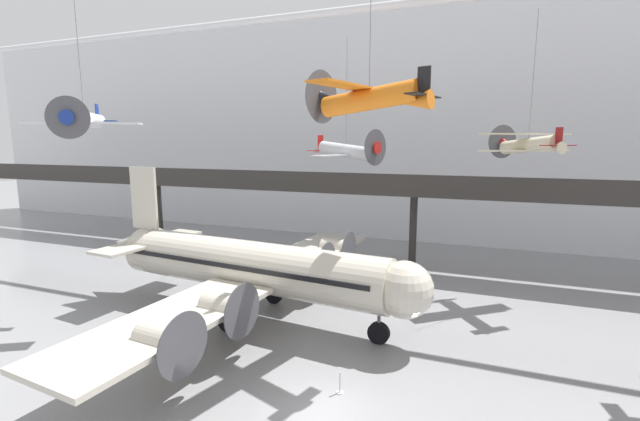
% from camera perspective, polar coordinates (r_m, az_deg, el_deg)
% --- Properties ---
extents(ground_plane, '(260.00, 260.00, 0.00)m').
position_cam_1_polar(ground_plane, '(20.79, 0.41, -25.16)').
color(ground_plane, gray).
extents(hangar_back_wall, '(140.00, 3.00, 26.80)m').
position_cam_1_polar(hangar_back_wall, '(52.20, 14.65, 10.70)').
color(hangar_back_wall, silver).
rests_on(hangar_back_wall, ground).
extents(mezzanine_walkway, '(110.00, 3.20, 8.88)m').
position_cam_1_polar(mezzanine_walkway, '(40.11, 12.26, 2.56)').
color(mezzanine_walkway, '#2D2B28').
rests_on(mezzanine_walkway, ground).
extents(ceiling_truss_beam, '(120.00, 0.60, 0.60)m').
position_cam_1_polar(ceiling_truss_beam, '(33.70, 10.92, 25.40)').
color(ceiling_truss_beam, silver).
extents(airliner_silver_main, '(25.29, 28.89, 9.87)m').
position_cam_1_polar(airliner_silver_main, '(29.32, -9.68, -7.30)').
color(airliner_silver_main, beige).
rests_on(airliner_silver_main, ground).
extents(suspended_plane_white_twin, '(6.28, 5.66, 8.96)m').
position_cam_1_polar(suspended_plane_white_twin, '(30.37, -28.93, 10.60)').
color(suspended_plane_white_twin, silver).
extents(suspended_plane_cream_biplane, '(6.40, 6.02, 10.31)m').
position_cam_1_polar(suspended_plane_cream_biplane, '(34.60, 25.97, 7.93)').
color(suspended_plane_cream_biplane, beige).
extents(suspended_plane_silver_racer, '(7.48, 8.66, 11.05)m').
position_cam_1_polar(suspended_plane_silver_racer, '(39.38, 3.49, 7.91)').
color(suspended_plane_silver_racer, silver).
extents(suspended_plane_orange_highwing, '(7.18, 8.56, 8.10)m').
position_cam_1_polar(suspended_plane_orange_highwing, '(23.80, 6.57, 14.66)').
color(suspended_plane_orange_highwing, orange).
extents(stanchion_barrier, '(0.36, 0.36, 1.08)m').
position_cam_1_polar(stanchion_barrier, '(21.79, 2.67, -22.38)').
color(stanchion_barrier, '#B2B5BA').
rests_on(stanchion_barrier, ground).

